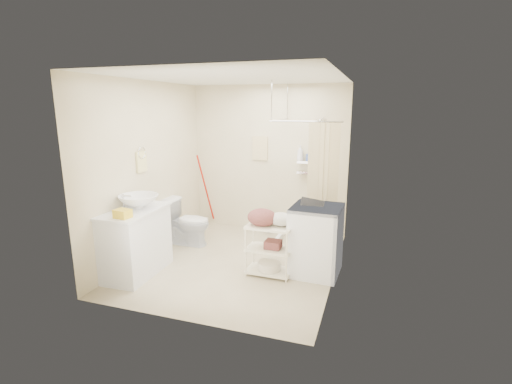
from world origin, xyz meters
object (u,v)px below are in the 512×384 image
(vanity, at_px, (136,242))
(toilet, at_px, (187,222))
(washing_machine, at_px, (316,240))
(laundry_rack, at_px, (269,245))

(vanity, height_order, toilet, vanity)
(vanity, xyz_separation_m, toilet, (0.12, 1.21, -0.07))
(washing_machine, bearing_deg, vanity, -158.72)
(laundry_rack, bearing_deg, washing_machine, 24.70)
(vanity, distance_m, toilet, 1.22)
(toilet, bearing_deg, washing_machine, -100.64)
(vanity, bearing_deg, washing_machine, 17.10)
(vanity, height_order, washing_machine, washing_machine)
(toilet, bearing_deg, vanity, 174.96)
(vanity, relative_size, washing_machine, 1.09)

